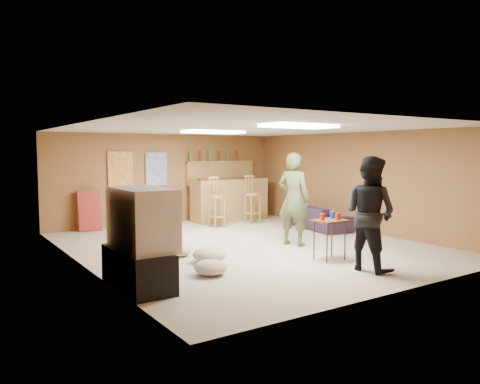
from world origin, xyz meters
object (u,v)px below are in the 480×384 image
person_olive (294,199)px  sofa (318,217)px  bar_counter (230,199)px  tray_table (329,240)px  person_black (370,213)px  tv_body (142,219)px

person_olive → sofa: bearing=-78.8°
bar_counter → tray_table: bearing=-102.4°
tray_table → person_black: bearing=-87.5°
sofa → person_black: bearing=158.3°
bar_counter → tray_table: size_ratio=3.02×
tv_body → person_olive: 3.58m
person_black → sofa: size_ratio=0.94×
person_olive → sofa: 2.19m
person_olive → person_black: 2.09m
person_olive → person_black: (-0.27, -2.07, -0.03)m
bar_counter → person_black: 5.58m
tv_body → person_olive: size_ratio=0.63×
tv_body → bar_counter: (4.15, 4.45, -0.35)m
tv_body → person_black: person_black is taller
person_olive → person_black: person_olive is taller
tv_body → bar_counter: tv_body is taller
tv_body → person_black: size_ratio=0.65×
bar_counter → person_olive: bearing=-102.0°
person_black → tray_table: size_ratio=2.58×
tv_body → bar_counter: size_ratio=0.55×
person_olive → person_black: size_ratio=1.03×
bar_counter → sofa: (1.01, -2.22, -0.29)m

